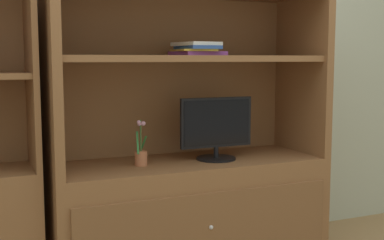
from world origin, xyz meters
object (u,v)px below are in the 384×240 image
at_px(media_console, 188,181).
at_px(magazine_stack, 196,49).
at_px(tv_monitor, 216,128).
at_px(potted_plant, 141,154).

relative_size(media_console, magazine_stack, 4.72).
relative_size(tv_monitor, potted_plant, 1.76).
bearing_deg(media_console, potted_plant, -173.13).
relative_size(tv_monitor, magazine_stack, 1.32).
xyz_separation_m(tv_monitor, magazine_stack, (-0.12, 0.04, 0.47)).
distance_m(media_console, magazine_stack, 0.79).
height_order(media_console, potted_plant, media_console).
xyz_separation_m(potted_plant, magazine_stack, (0.36, 0.03, 0.60)).
bearing_deg(magazine_stack, tv_monitor, -19.37).
bearing_deg(tv_monitor, media_console, 163.73).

